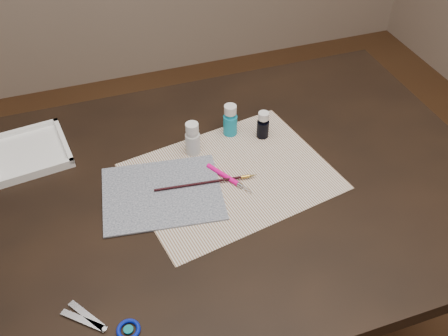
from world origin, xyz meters
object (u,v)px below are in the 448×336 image
object	(u,v)px
paint_bottle_navy	(263,125)
palette_tray	(29,152)
paint_bottle_white	(193,138)
canvas	(162,193)
paint_bottle_cyan	(230,120)
scissors	(96,328)
paper	(231,176)

from	to	relation	value
paint_bottle_navy	palette_tray	xyz separation A→B (m)	(-0.59, 0.12, -0.03)
paint_bottle_white	paint_bottle_navy	world-z (taller)	paint_bottle_white
canvas	paint_bottle_cyan	bearing A→B (deg)	35.81
paint_bottle_white	paint_bottle_cyan	world-z (taller)	paint_bottle_white
paint_bottle_white	paint_bottle_navy	size ratio (longest dim) A/B	1.18
canvas	scissors	bearing A→B (deg)	-123.43
scissors	paint_bottle_navy	bearing A→B (deg)	-98.12
paint_bottle_navy	paper	bearing A→B (deg)	-137.42
paper	canvas	bearing A→B (deg)	-178.41
canvas	scissors	world-z (taller)	scissors
paint_bottle_navy	scissors	distance (m)	0.65
paint_bottle_cyan	scissors	xyz separation A→B (m)	(-0.42, -0.46, -0.04)
paint_bottle_white	palette_tray	size ratio (longest dim) A/B	0.48
paint_bottle_white	canvas	bearing A→B (deg)	-132.50
canvas	palette_tray	bearing A→B (deg)	139.50
paper	paint_bottle_navy	world-z (taller)	paint_bottle_navy
paper	canvas	xyz separation A→B (m)	(-0.17, -0.00, 0.00)
palette_tray	paint_bottle_cyan	bearing A→B (deg)	-9.10
canvas	scissors	distance (m)	0.36
paint_bottle_white	scissors	size ratio (longest dim) A/B	0.53
paper	paint_bottle_cyan	world-z (taller)	paint_bottle_cyan
paper	scissors	xyz separation A→B (m)	(-0.37, -0.30, 0.00)
canvas	paint_bottle_navy	size ratio (longest dim) A/B	3.55
scissors	palette_tray	distance (m)	0.55
paint_bottle_navy	scissors	size ratio (longest dim) A/B	0.45
canvas	paint_bottle_navy	distance (m)	0.33
paper	paint_bottle_cyan	bearing A→B (deg)	71.79
paint_bottle_cyan	paint_bottle_navy	bearing A→B (deg)	-27.21
canvas	paper	bearing A→B (deg)	1.59
paint_bottle_cyan	paint_bottle_navy	xyz separation A→B (m)	(0.08, -0.04, -0.01)
paper	paint_bottle_cyan	distance (m)	0.17
paper	palette_tray	distance (m)	0.52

